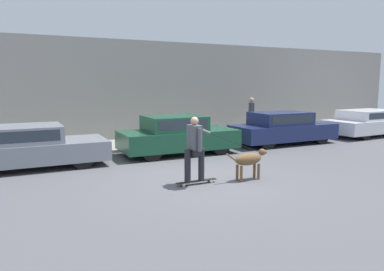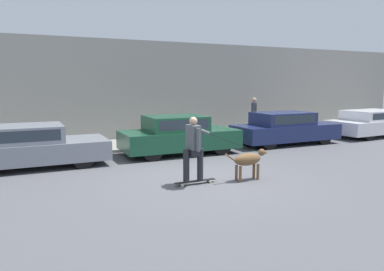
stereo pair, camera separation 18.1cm
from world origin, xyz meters
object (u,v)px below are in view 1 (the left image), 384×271
at_px(parked_car_1, 177,135).
at_px(parked_car_2, 283,128).
at_px(skateboarder, 195,147).
at_px(pedestrian_with_bag, 251,114).
at_px(parked_car_3, 370,123).
at_px(dog, 249,160).
at_px(parked_car_0, 27,147).

distance_m(parked_car_1, parked_car_2, 4.62).
relative_size(parked_car_2, skateboarder, 1.85).
height_order(parked_car_2, pedestrian_with_bag, pedestrian_with_bag).
xyz_separation_m(parked_car_3, skateboarder, (-11.03, -3.74, 0.33)).
height_order(dog, pedestrian_with_bag, pedestrian_with_bag).
height_order(parked_car_2, dog, parked_car_2).
xyz_separation_m(parked_car_0, skateboarder, (3.45, -3.74, 0.33)).
height_order(parked_car_3, pedestrian_with_bag, pedestrian_with_bag).
relative_size(skateboarder, pedestrian_with_bag, 1.38).
relative_size(parked_car_2, dog, 3.48).
height_order(skateboarder, pedestrian_with_bag, pedestrian_with_bag).
distance_m(parked_car_3, dog, 10.40).
xyz_separation_m(parked_car_0, pedestrian_with_bag, (9.28, 2.03, 0.44)).
bearing_deg(parked_car_3, dog, -159.49).
xyz_separation_m(parked_car_1, dog, (0.15, -3.96, -0.13)).
bearing_deg(parked_car_1, parked_car_3, 2.01).
xyz_separation_m(parked_car_2, skateboarder, (-5.89, -3.74, 0.30)).
height_order(parked_car_2, parked_car_3, parked_car_2).
xyz_separation_m(parked_car_2, dog, (-4.48, -3.96, -0.11)).
xyz_separation_m(parked_car_0, parked_car_2, (9.35, 0.00, 0.03)).
relative_size(parked_car_1, pedestrian_with_bag, 2.40).
distance_m(dog, pedestrian_with_bag, 7.47).
relative_size(parked_car_0, parked_car_2, 1.01).
relative_size(parked_car_3, dog, 3.73).
bearing_deg(skateboarder, parked_car_1, 71.66).
height_order(parked_car_1, skateboarder, skateboarder).
bearing_deg(parked_car_2, skateboarder, -146.45).
relative_size(parked_car_0, dog, 3.53).
distance_m(parked_car_0, parked_car_1, 4.72).
bearing_deg(parked_car_1, dog, -85.87).
bearing_deg(dog, skateboarder, 169.16).
relative_size(parked_car_3, pedestrian_with_bag, 2.74).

